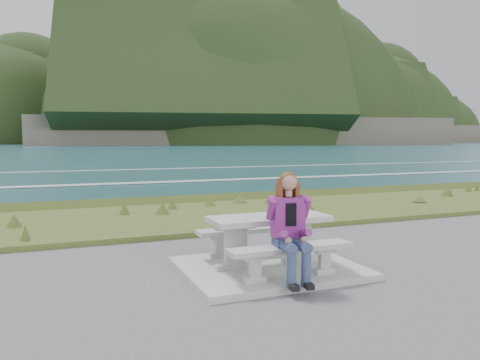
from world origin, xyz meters
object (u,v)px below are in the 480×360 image
Objects in this scene: seated_woman at (292,242)px; picnic_table at (269,227)px; bench_landward at (291,253)px; bench_seaward at (251,234)px.

picnic_table is at bearing 93.25° from seated_woman.
bench_landward is 1.23× the size of seated_woman.
bench_landward is at bearing -90.00° from picnic_table.
bench_landward is at bearing -90.00° from bench_seaward.
bench_landward is (0.00, -0.70, -0.23)m from picnic_table.
seated_woman reaches higher than bench_landward.
picnic_table is 1.00× the size of bench_seaward.
bench_seaward is at bearing 90.00° from picnic_table.
seated_woman is (-0.06, -1.54, 0.19)m from bench_seaward.
bench_landward is 1.00× the size of bench_seaward.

